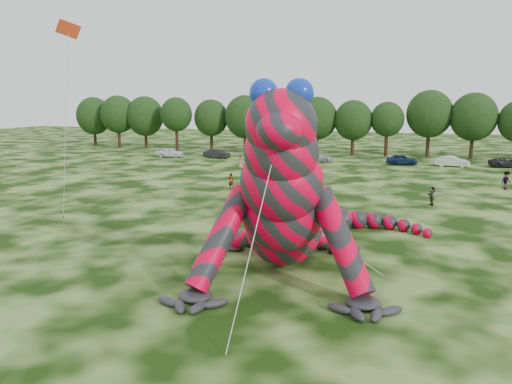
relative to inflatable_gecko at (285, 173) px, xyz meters
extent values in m
plane|color=#16330A|center=(1.40, -1.30, -4.94)|extent=(240.00, 240.00, 0.00)
cube|color=red|center=(-14.81, 1.73, 8.41)|extent=(1.19, 1.20, 1.17)
cylinder|color=silver|center=(-16.74, 3.23, 1.73)|extent=(0.02, 0.02, 14.21)
cylinder|color=#382314|center=(-18.67, 4.73, -4.82)|extent=(0.08, 0.08, 0.24)
imported|color=white|center=(-30.22, 44.92, -4.21)|extent=(4.39, 1.99, 1.46)
imported|color=black|center=(-22.42, 45.48, -4.25)|extent=(4.20, 1.49, 1.38)
imported|color=maroon|center=(-14.21, 45.51, -4.32)|extent=(4.57, 2.25, 1.25)
imported|color=#B2B5BC|center=(-6.77, 45.47, -4.23)|extent=(4.93, 2.01, 1.43)
imported|color=#122145|center=(5.19, 46.05, -4.21)|extent=(4.40, 2.06, 1.46)
imported|color=silver|center=(11.80, 45.83, -4.21)|extent=(4.52, 1.91, 1.45)
imported|color=black|center=(18.84, 47.23, -4.28)|extent=(5.06, 3.07, 1.31)
imported|color=gray|center=(8.35, 18.30, -4.14)|extent=(0.91, 1.55, 1.59)
imported|color=gray|center=(-10.75, 20.35, -4.11)|extent=(0.67, 0.50, 1.66)
imported|color=gray|center=(15.75, 28.60, -4.02)|extent=(1.34, 1.31, 1.85)
imported|color=gray|center=(-15.01, 35.51, -4.13)|extent=(0.95, 0.86, 1.63)
camera|label=1|loc=(6.59, -26.27, 3.95)|focal=35.00mm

